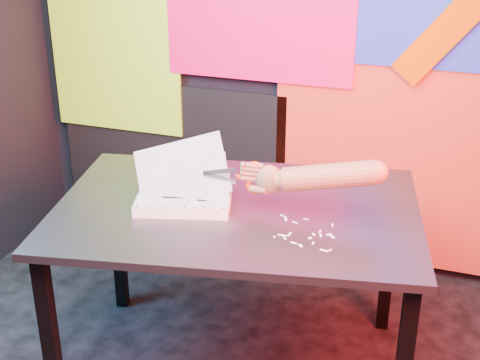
% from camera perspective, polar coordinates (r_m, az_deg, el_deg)
% --- Properties ---
extents(room, '(3.01, 3.01, 2.71)m').
position_cam_1_polar(room, '(1.86, -4.82, 8.49)').
color(room, black).
rests_on(room, ground).
extents(backdrop, '(2.88, 0.05, 2.08)m').
position_cam_1_polar(backdrop, '(3.29, 6.80, 8.14)').
color(backdrop, red).
rests_on(backdrop, ground).
extents(work_table, '(1.48, 1.13, 0.75)m').
position_cam_1_polar(work_table, '(2.51, -0.28, -3.90)').
color(work_table, black).
rests_on(work_table, ground).
extents(printout_stack, '(0.42, 0.34, 0.27)m').
position_cam_1_polar(printout_stack, '(2.49, -4.77, -1.47)').
color(printout_stack, white).
rests_on(printout_stack, work_table).
extents(scissors, '(0.23, 0.03, 0.13)m').
position_cam_1_polar(scissors, '(2.41, 0.91, 0.21)').
color(scissors, '#A1A7B6').
rests_on(scissors, printout_stack).
extents(hand_forearm, '(0.51, 0.12, 0.16)m').
position_cam_1_polar(hand_forearm, '(2.36, 6.76, 0.30)').
color(hand_forearm, brown).
rests_on(hand_forearm, work_table).
extents(paper_clippings, '(0.23, 0.21, 0.00)m').
position_cam_1_polar(paper_clippings, '(2.29, 5.58, -4.66)').
color(paper_clippings, white).
rests_on(paper_clippings, work_table).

